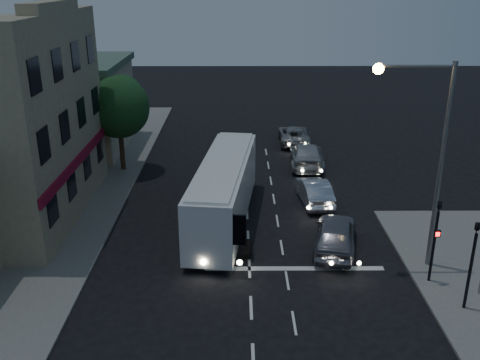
{
  "coord_description": "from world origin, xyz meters",
  "views": [
    {
      "loc": [
        -0.52,
        -18.86,
        12.18
      ],
      "look_at": [
        -0.4,
        7.36,
        2.2
      ],
      "focal_mm": 40.0,
      "sensor_mm": 36.0,
      "label": 1
    }
  ],
  "objects_px": {
    "traffic_signal_main": "(436,232)",
    "streetlight": "(428,144)",
    "car_sedan_a": "(314,191)",
    "street_tree": "(118,105)",
    "car_suv": "(336,234)",
    "car_sedan_b": "(307,155)",
    "traffic_signal_side": "(473,255)",
    "tour_bus": "(224,190)",
    "car_sedan_c": "(294,135)"
  },
  "relations": [
    {
      "from": "traffic_signal_main",
      "to": "streetlight",
      "type": "relative_size",
      "value": 0.46
    },
    {
      "from": "car_sedan_a",
      "to": "street_tree",
      "type": "relative_size",
      "value": 0.69
    },
    {
      "from": "traffic_signal_main",
      "to": "street_tree",
      "type": "distance_m",
      "value": 21.38
    },
    {
      "from": "car_sedan_a",
      "to": "car_suv",
      "type": "bearing_deg",
      "value": 87.21
    },
    {
      "from": "street_tree",
      "to": "car_suv",
      "type": "bearing_deg",
      "value": -42.33
    },
    {
      "from": "car_sedan_b",
      "to": "street_tree",
      "type": "xyz_separation_m",
      "value": [
        -12.41,
        -0.81,
        3.72
      ]
    },
    {
      "from": "traffic_signal_side",
      "to": "tour_bus",
      "type": "bearing_deg",
      "value": 139.66
    },
    {
      "from": "car_suv",
      "to": "traffic_signal_side",
      "type": "relative_size",
      "value": 1.15
    },
    {
      "from": "tour_bus",
      "to": "traffic_signal_main",
      "type": "height_order",
      "value": "traffic_signal_main"
    },
    {
      "from": "tour_bus",
      "to": "traffic_signal_side",
      "type": "distance_m",
      "value": 12.51
    },
    {
      "from": "tour_bus",
      "to": "streetlight",
      "type": "distance_m",
      "value": 10.52
    },
    {
      "from": "car_sedan_c",
      "to": "street_tree",
      "type": "bearing_deg",
      "value": 28.19
    },
    {
      "from": "tour_bus",
      "to": "car_sedan_c",
      "type": "bearing_deg",
      "value": 77.26
    },
    {
      "from": "tour_bus",
      "to": "car_sedan_b",
      "type": "xyz_separation_m",
      "value": [
        5.43,
        8.94,
        -1.06
      ]
    },
    {
      "from": "streetlight",
      "to": "street_tree",
      "type": "relative_size",
      "value": 1.45
    },
    {
      "from": "car_sedan_c",
      "to": "street_tree",
      "type": "distance_m",
      "value": 14.1
    },
    {
      "from": "car_sedan_b",
      "to": "street_tree",
      "type": "relative_size",
      "value": 0.87
    },
    {
      "from": "car_suv",
      "to": "car_sedan_c",
      "type": "relative_size",
      "value": 0.97
    },
    {
      "from": "car_suv",
      "to": "street_tree",
      "type": "height_order",
      "value": "street_tree"
    },
    {
      "from": "car_sedan_b",
      "to": "car_sedan_c",
      "type": "relative_size",
      "value": 1.11
    },
    {
      "from": "traffic_signal_side",
      "to": "traffic_signal_main",
      "type": "bearing_deg",
      "value": 109.49
    },
    {
      "from": "tour_bus",
      "to": "street_tree",
      "type": "distance_m",
      "value": 11.04
    },
    {
      "from": "car_sedan_b",
      "to": "car_sedan_c",
      "type": "height_order",
      "value": "car_sedan_b"
    },
    {
      "from": "car_sedan_a",
      "to": "traffic_signal_side",
      "type": "xyz_separation_m",
      "value": [
        4.44,
        -10.68,
        1.72
      ]
    },
    {
      "from": "car_sedan_b",
      "to": "traffic_signal_side",
      "type": "distance_m",
      "value": 17.59
    },
    {
      "from": "car_suv",
      "to": "car_sedan_b",
      "type": "height_order",
      "value": "car_suv"
    },
    {
      "from": "car_sedan_b",
      "to": "traffic_signal_side",
      "type": "relative_size",
      "value": 1.31
    },
    {
      "from": "car_sedan_b",
      "to": "traffic_signal_side",
      "type": "xyz_separation_m",
      "value": [
        4.1,
        -17.03,
        1.64
      ]
    },
    {
      "from": "car_sedan_c",
      "to": "traffic_signal_main",
      "type": "xyz_separation_m",
      "value": [
        3.74,
        -20.46,
        1.75
      ]
    },
    {
      "from": "tour_bus",
      "to": "traffic_signal_side",
      "type": "relative_size",
      "value": 2.75
    },
    {
      "from": "car_sedan_c",
      "to": "traffic_signal_side",
      "type": "height_order",
      "value": "traffic_signal_side"
    },
    {
      "from": "traffic_signal_main",
      "to": "streetlight",
      "type": "distance_m",
      "value": 3.61
    },
    {
      "from": "car_suv",
      "to": "car_sedan_a",
      "type": "relative_size",
      "value": 1.1
    },
    {
      "from": "car_sedan_b",
      "to": "traffic_signal_main",
      "type": "distance_m",
      "value": 15.52
    },
    {
      "from": "tour_bus",
      "to": "street_tree",
      "type": "bearing_deg",
      "value": 137.43
    },
    {
      "from": "tour_bus",
      "to": "car_suv",
      "type": "relative_size",
      "value": 2.39
    },
    {
      "from": "car_sedan_c",
      "to": "traffic_signal_main",
      "type": "height_order",
      "value": "traffic_signal_main"
    },
    {
      "from": "tour_bus",
      "to": "car_sedan_c",
      "type": "height_order",
      "value": "tour_bus"
    },
    {
      "from": "car_sedan_a",
      "to": "car_sedan_c",
      "type": "relative_size",
      "value": 0.88
    },
    {
      "from": "traffic_signal_main",
      "to": "car_suv",
      "type": "bearing_deg",
      "value": 139.08
    },
    {
      "from": "tour_bus",
      "to": "car_suv",
      "type": "bearing_deg",
      "value": -23.28
    },
    {
      "from": "streetlight",
      "to": "car_sedan_a",
      "type": "bearing_deg",
      "value": 115.57
    },
    {
      "from": "car_sedan_a",
      "to": "street_tree",
      "type": "height_order",
      "value": "street_tree"
    },
    {
      "from": "traffic_signal_main",
      "to": "traffic_signal_side",
      "type": "distance_m",
      "value": 2.1
    },
    {
      "from": "car_sedan_a",
      "to": "car_sedan_c",
      "type": "height_order",
      "value": "car_sedan_a"
    },
    {
      "from": "street_tree",
      "to": "streetlight",
      "type": "bearing_deg",
      "value": -39.51
    },
    {
      "from": "traffic_signal_side",
      "to": "street_tree",
      "type": "relative_size",
      "value": 0.66
    },
    {
      "from": "traffic_signal_main",
      "to": "car_sedan_b",
      "type": "bearing_deg",
      "value": 102.71
    },
    {
      "from": "car_sedan_b",
      "to": "car_sedan_c",
      "type": "distance_m",
      "value": 5.42
    },
    {
      "from": "car_sedan_c",
      "to": "car_sedan_a",
      "type": "bearing_deg",
      "value": 90.95
    }
  ]
}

